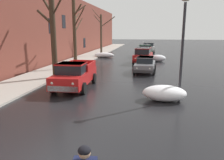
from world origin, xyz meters
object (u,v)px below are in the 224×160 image
Objects in this scene: suv_red_parked_kerbside_mid at (143,55)px; suv_green_parked_far_down_block at (144,50)px; bare_tree_mid_block at (75,32)px; bare_tree_far_down_block at (101,34)px; bare_tree_second_along_sidewalk at (52,28)px; pickup_truck_red_approaching_near_lane at (75,75)px; sedan_silver_at_far_intersection at (148,46)px; sedan_grey_parked_kerbside_close at (145,64)px; suv_white_queued_behind_truck at (148,47)px; street_lamp_post at (183,44)px.

suv_red_parked_kerbside_mid and suv_green_parked_far_down_block have the same top height.
bare_tree_far_down_block is at bearing 90.03° from bare_tree_mid_block.
bare_tree_second_along_sidewalk is 1.65× the size of suv_green_parked_far_down_block.
suv_red_parked_kerbside_mid is 1.04× the size of suv_green_parked_far_down_block.
pickup_truck_red_approaching_near_lane is at bearing -82.80° from bare_tree_far_down_block.
sedan_silver_at_far_intersection is (4.33, 31.72, -0.13)m from pickup_truck_red_approaching_near_lane.
bare_tree_far_down_block is 19.52m from pickup_truck_red_approaching_near_lane.
bare_tree_far_down_block is 1.69× the size of sedan_grey_parked_kerbside_close.
bare_tree_far_down_block reaches higher than suv_red_parked_kerbside_mid.
bare_tree_mid_block is 1.49× the size of suv_white_queued_behind_truck.
bare_tree_second_along_sidewalk is 1.48× the size of pickup_truck_red_approaching_near_lane.
bare_tree_mid_block is 25.37m from sedan_silver_at_far_intersection.
bare_tree_second_along_sidewalk is at bearing 155.80° from street_lamp_post.
suv_green_parked_far_down_block is 20.60m from street_lamp_post.
bare_tree_second_along_sidewalk is at bearing -106.50° from suv_white_queued_behind_truck.
bare_tree_mid_block is 11.80m from bare_tree_far_down_block.
sedan_silver_at_far_intersection is at bearing 61.60° from bare_tree_far_down_block.
bare_tree_far_down_block is 1.28× the size of street_lamp_post.
bare_tree_mid_block reaches higher than street_lamp_post.
suv_red_parked_kerbside_mid is 1.07× the size of sedan_silver_at_far_intersection.
pickup_truck_red_approaching_near_lane is at bearing 167.08° from street_lamp_post.
sedan_silver_at_far_intersection is (6.75, 24.29, -2.82)m from bare_tree_mid_block.
bare_tree_second_along_sidewalk reaches higher than suv_green_parked_far_down_block.
bare_tree_far_down_block is (-0.01, 11.79, -0.29)m from bare_tree_mid_block.
sedan_silver_at_far_intersection is (-0.10, 25.07, 0.00)m from sedan_grey_parked_kerbside_close.
bare_tree_mid_block reaches higher than sedan_grey_parked_kerbside_close.
suv_red_parked_kerbside_mid is at bearing 56.40° from bare_tree_second_along_sidewalk.
pickup_truck_red_approaching_near_lane is at bearing -107.99° from suv_red_parked_kerbside_mid.
bare_tree_mid_block is 1.24× the size of street_lamp_post.
bare_tree_mid_block is 1.44× the size of suv_red_parked_kerbside_mid.
street_lamp_post is (2.41, -13.98, 2.03)m from suv_red_parked_kerbside_mid.
suv_green_parked_far_down_block is (6.43, -0.35, -2.31)m from bare_tree_far_down_block.
street_lamp_post is (9.01, -4.05, -0.90)m from bare_tree_second_along_sidewalk.
pickup_truck_red_approaching_near_lane is 26.44m from suv_white_queued_behind_truck.
bare_tree_mid_block is at bearing 173.49° from sedan_grey_parked_kerbside_close.
suv_red_parked_kerbside_mid reaches higher than sedan_silver_at_far_intersection.
suv_green_parked_far_down_block is at bearing 96.91° from street_lamp_post.
street_lamp_post is at bearing -83.09° from suv_green_parked_far_down_block.
bare_tree_mid_block is 1.54× the size of sedan_silver_at_far_intersection.
suv_white_queued_behind_truck is at bearing 80.38° from pickup_truck_red_approaching_near_lane.
pickup_truck_red_approaching_near_lane is 19.29m from suv_green_parked_far_down_block.
sedan_grey_parked_kerbside_close is at bearing -61.39° from bare_tree_far_down_block.
bare_tree_mid_block reaches higher than suv_green_parked_far_down_block.
bare_tree_mid_block reaches higher than suv_white_queued_behind_truck.
suv_green_parked_far_down_block is at bearing 60.67° from bare_tree_mid_block.
suv_white_queued_behind_truck is (6.85, 6.85, -2.30)m from bare_tree_far_down_block.
suv_red_parked_kerbside_mid is at bearing 99.80° from street_lamp_post.
pickup_truck_red_approaching_near_lane is 1.16× the size of sedan_silver_at_far_intersection.
bare_tree_second_along_sidewalk is at bearing -111.88° from suv_green_parked_far_down_block.
bare_tree_mid_block is at bearing 108.06° from pickup_truck_red_approaching_near_lane.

